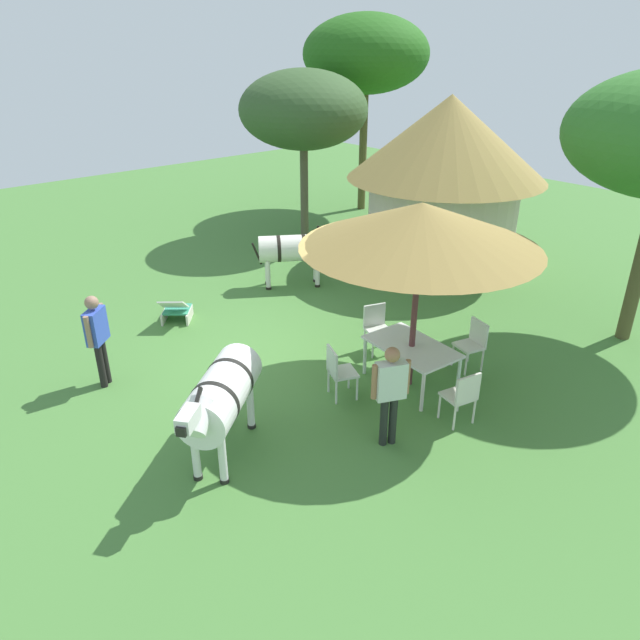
# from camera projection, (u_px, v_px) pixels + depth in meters

# --- Properties ---
(ground_plane) EXTENTS (36.00, 36.00, 0.00)m
(ground_plane) POSITION_uv_depth(u_px,v_px,m) (275.00, 364.00, 10.69)
(ground_plane) COLOR #467836
(thatched_hut) EXTENTS (4.82, 4.82, 4.20)m
(thatched_hut) POSITION_uv_depth(u_px,v_px,m) (445.00, 173.00, 14.29)
(thatched_hut) COLOR beige
(thatched_hut) RESTS_ON ground_plane
(shade_umbrella) EXTENTS (3.75, 3.75, 3.16)m
(shade_umbrella) POSITION_uv_depth(u_px,v_px,m) (421.00, 225.00, 8.86)
(shade_umbrella) COLOR #552C2D
(shade_umbrella) RESTS_ON ground_plane
(patio_dining_table) EXTENTS (1.62, 1.08, 0.74)m
(patio_dining_table) POSITION_uv_depth(u_px,v_px,m) (412.00, 349.00, 9.79)
(patio_dining_table) COLOR silver
(patio_dining_table) RESTS_ON ground_plane
(patio_chair_east_end) EXTENTS (0.54, 0.52, 0.90)m
(patio_chair_east_end) POSITION_uv_depth(u_px,v_px,m) (473.00, 341.00, 10.36)
(patio_chair_east_end) COLOR silver
(patio_chair_east_end) RESTS_ON ground_plane
(patio_chair_near_hut) EXTENTS (0.54, 0.56, 0.90)m
(patio_chair_near_hut) POSITION_uv_depth(u_px,v_px,m) (377.00, 325.00, 10.95)
(patio_chair_near_hut) COLOR silver
(patio_chair_near_hut) RESTS_ON ground_plane
(patio_chair_west_end) EXTENTS (0.57, 0.56, 0.90)m
(patio_chair_west_end) POSITION_uv_depth(u_px,v_px,m) (338.00, 369.00, 9.48)
(patio_chair_west_end) COLOR silver
(patio_chair_west_end) RESTS_ON ground_plane
(patio_chair_near_lawn) EXTENTS (0.51, 0.52, 0.90)m
(patio_chair_near_lawn) POSITION_uv_depth(u_px,v_px,m) (462.00, 395.00, 8.82)
(patio_chair_near_lawn) COLOR silver
(patio_chair_near_lawn) RESTS_ON ground_plane
(guest_beside_umbrella) EXTENTS (0.36, 0.53, 1.59)m
(guest_beside_umbrella) POSITION_uv_depth(u_px,v_px,m) (390.00, 388.00, 8.19)
(guest_beside_umbrella) COLOR black
(guest_beside_umbrella) RESTS_ON ground_plane
(standing_watcher) EXTENTS (0.45, 0.47, 1.64)m
(standing_watcher) POSITION_uv_depth(u_px,v_px,m) (97.00, 333.00, 9.63)
(standing_watcher) COLOR black
(standing_watcher) RESTS_ON ground_plane
(striped_lounge_chair) EXTENTS (0.95, 0.92, 0.63)m
(striped_lounge_chair) POSITION_uv_depth(u_px,v_px,m) (176.00, 310.00, 12.18)
(striped_lounge_chair) COLOR #34926F
(striped_lounge_chair) RESTS_ON ground_plane
(zebra_nearest_camera) EXTENTS (1.44, 1.92, 1.46)m
(zebra_nearest_camera) POSITION_uv_depth(u_px,v_px,m) (294.00, 249.00, 13.67)
(zebra_nearest_camera) COLOR silver
(zebra_nearest_camera) RESTS_ON ground_plane
(zebra_by_umbrella) EXTENTS (1.65, 1.94, 1.51)m
(zebra_by_umbrella) POSITION_uv_depth(u_px,v_px,m) (220.00, 396.00, 7.95)
(zebra_by_umbrella) COLOR silver
(zebra_by_umbrella) RESTS_ON ground_plane
(acacia_tree_right_background) EXTENTS (3.54, 3.54, 4.65)m
(acacia_tree_right_background) POSITION_uv_depth(u_px,v_px,m) (303.00, 110.00, 16.02)
(acacia_tree_right_background) COLOR brown
(acacia_tree_right_background) RESTS_ON ground_plane
(acacia_tree_left_background) EXTENTS (3.96, 3.96, 6.09)m
(acacia_tree_left_background) POSITION_uv_depth(u_px,v_px,m) (366.00, 55.00, 18.26)
(acacia_tree_left_background) COLOR #4E4A26
(acacia_tree_left_background) RESTS_ON ground_plane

